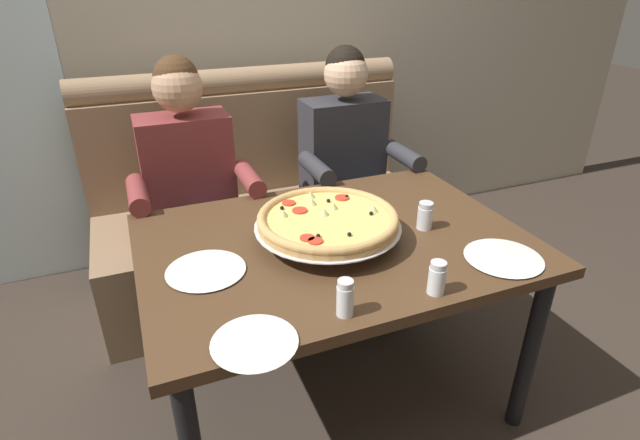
{
  "coord_description": "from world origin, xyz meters",
  "views": [
    {
      "loc": [
        -0.62,
        -1.38,
        1.59
      ],
      "look_at": [
        -0.07,
        -0.04,
        0.84
      ],
      "focal_mm": 27.63,
      "sensor_mm": 36.0,
      "label": 1
    }
  ],
  "objects_px": {
    "diner_left": "(193,190)",
    "plate_near_left": "(254,341)",
    "dining_table": "(334,258)",
    "shaker_oregano": "(425,217)",
    "shaker_pepper_flakes": "(437,280)",
    "plate_far_side": "(206,269)",
    "diner_right": "(351,167)",
    "pizza": "(327,219)",
    "booth_bench": "(264,214)",
    "plate_near_right": "(504,256)",
    "shaker_parmesan": "(345,300)"
  },
  "relations": [
    {
      "from": "diner_left",
      "to": "diner_right",
      "type": "bearing_deg",
      "value": 0.0
    },
    {
      "from": "pizza",
      "to": "diner_right",
      "type": "bearing_deg",
      "value": 58.45
    },
    {
      "from": "diner_right",
      "to": "pizza",
      "type": "xyz_separation_m",
      "value": [
        -0.41,
        -0.67,
        0.11
      ]
    },
    {
      "from": "diner_left",
      "to": "diner_right",
      "type": "height_order",
      "value": "same"
    },
    {
      "from": "dining_table",
      "to": "plate_far_side",
      "type": "distance_m",
      "value": 0.47
    },
    {
      "from": "dining_table",
      "to": "pizza",
      "type": "bearing_deg",
      "value": 169.6
    },
    {
      "from": "diner_left",
      "to": "pizza",
      "type": "relative_size",
      "value": 2.51
    },
    {
      "from": "plate_near_left",
      "to": "pizza",
      "type": "bearing_deg",
      "value": 48.43
    },
    {
      "from": "booth_bench",
      "to": "diner_left",
      "type": "relative_size",
      "value": 1.35
    },
    {
      "from": "dining_table",
      "to": "diner_right",
      "type": "bearing_deg",
      "value": 60.27
    },
    {
      "from": "diner_right",
      "to": "diner_left",
      "type": "bearing_deg",
      "value": 180.0
    },
    {
      "from": "shaker_parmesan",
      "to": "plate_far_side",
      "type": "relative_size",
      "value": 0.44
    },
    {
      "from": "diner_right",
      "to": "pizza",
      "type": "bearing_deg",
      "value": -121.55
    },
    {
      "from": "diner_right",
      "to": "plate_near_left",
      "type": "xyz_separation_m",
      "value": [
        -0.79,
        -1.1,
        0.04
      ]
    },
    {
      "from": "booth_bench",
      "to": "diner_right",
      "type": "distance_m",
      "value": 0.56
    },
    {
      "from": "shaker_oregano",
      "to": "shaker_pepper_flakes",
      "type": "height_order",
      "value": "shaker_pepper_flakes"
    },
    {
      "from": "shaker_oregano",
      "to": "shaker_parmesan",
      "type": "xyz_separation_m",
      "value": [
        -0.48,
        -0.35,
        0.0
      ]
    },
    {
      "from": "booth_bench",
      "to": "dining_table",
      "type": "relative_size",
      "value": 1.28
    },
    {
      "from": "diner_right",
      "to": "shaker_oregano",
      "type": "height_order",
      "value": "diner_right"
    },
    {
      "from": "shaker_pepper_flakes",
      "to": "plate_far_side",
      "type": "bearing_deg",
      "value": 148.81
    },
    {
      "from": "diner_right",
      "to": "plate_near_right",
      "type": "height_order",
      "value": "diner_right"
    },
    {
      "from": "plate_near_left",
      "to": "shaker_pepper_flakes",
      "type": "bearing_deg",
      "value": 1.73
    },
    {
      "from": "pizza",
      "to": "plate_near_left",
      "type": "distance_m",
      "value": 0.58
    },
    {
      "from": "dining_table",
      "to": "shaker_pepper_flakes",
      "type": "bearing_deg",
      "value": -70.34
    },
    {
      "from": "plate_near_left",
      "to": "plate_far_side",
      "type": "relative_size",
      "value": 0.9
    },
    {
      "from": "diner_left",
      "to": "shaker_parmesan",
      "type": "xyz_separation_m",
      "value": [
        0.24,
        -1.08,
        0.07
      ]
    },
    {
      "from": "booth_bench",
      "to": "pizza",
      "type": "distance_m",
      "value": 1.03
    },
    {
      "from": "diner_right",
      "to": "shaker_pepper_flakes",
      "type": "distance_m",
      "value": 1.11
    },
    {
      "from": "shaker_oregano",
      "to": "shaker_parmesan",
      "type": "distance_m",
      "value": 0.6
    },
    {
      "from": "diner_left",
      "to": "pizza",
      "type": "height_order",
      "value": "diner_left"
    },
    {
      "from": "shaker_oregano",
      "to": "shaker_pepper_flakes",
      "type": "distance_m",
      "value": 0.41
    },
    {
      "from": "dining_table",
      "to": "plate_near_left",
      "type": "bearing_deg",
      "value": -133.78
    },
    {
      "from": "booth_bench",
      "to": "shaker_oregano",
      "type": "distance_m",
      "value": 1.12
    },
    {
      "from": "plate_far_side",
      "to": "plate_near_right",
      "type": "bearing_deg",
      "value": -17.65
    },
    {
      "from": "pizza",
      "to": "plate_far_side",
      "type": "height_order",
      "value": "pizza"
    },
    {
      "from": "dining_table",
      "to": "shaker_pepper_flakes",
      "type": "relative_size",
      "value": 12.91
    },
    {
      "from": "dining_table",
      "to": "plate_near_left",
      "type": "xyz_separation_m",
      "value": [
        -0.41,
        -0.42,
        0.09
      ]
    },
    {
      "from": "pizza",
      "to": "shaker_oregano",
      "type": "distance_m",
      "value": 0.37
    },
    {
      "from": "shaker_parmesan",
      "to": "plate_near_left",
      "type": "xyz_separation_m",
      "value": [
        -0.26,
        -0.02,
        -0.04
      ]
    },
    {
      "from": "diner_left",
      "to": "diner_right",
      "type": "relative_size",
      "value": 1.0
    },
    {
      "from": "pizza",
      "to": "plate_near_left",
      "type": "height_order",
      "value": "pizza"
    },
    {
      "from": "plate_near_right",
      "to": "shaker_oregano",
      "type": "bearing_deg",
      "value": 113.23
    },
    {
      "from": "pizza",
      "to": "shaker_parmesan",
      "type": "xyz_separation_m",
      "value": [
        -0.12,
        -0.41,
        -0.03
      ]
    },
    {
      "from": "plate_far_side",
      "to": "pizza",
      "type": "bearing_deg",
      "value": 6.09
    },
    {
      "from": "diner_right",
      "to": "shaker_parmesan",
      "type": "bearing_deg",
      "value": -116.22
    },
    {
      "from": "diner_left",
      "to": "plate_near_left",
      "type": "distance_m",
      "value": 1.1
    },
    {
      "from": "diner_left",
      "to": "shaker_oregano",
      "type": "xyz_separation_m",
      "value": [
        0.72,
        -0.73,
        0.07
      ]
    },
    {
      "from": "diner_left",
      "to": "shaker_parmesan",
      "type": "height_order",
      "value": "diner_left"
    },
    {
      "from": "diner_left",
      "to": "plate_near_right",
      "type": "xyz_separation_m",
      "value": [
        0.85,
        -1.01,
        0.04
      ]
    },
    {
      "from": "dining_table",
      "to": "shaker_oregano",
      "type": "distance_m",
      "value": 0.36
    }
  ]
}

